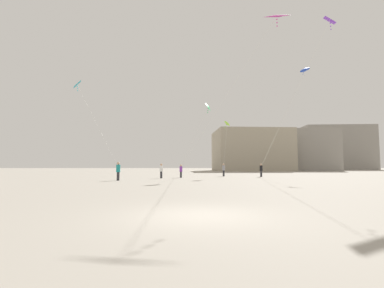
{
  "coord_description": "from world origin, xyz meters",
  "views": [
    {
      "loc": [
        -0.29,
        -8.59,
        1.53
      ],
      "look_at": [
        0.0,
        23.37,
        3.99
      ],
      "focal_mm": 26.04,
      "sensor_mm": 36.0,
      "label": 1
    }
  ],
  "objects_px": {
    "person_in_grey": "(224,169)",
    "kite_cobalt_diamond": "(304,70)",
    "person_in_white": "(161,170)",
    "kite_violet_delta": "(327,26)",
    "person_in_purple": "(181,170)",
    "building_left_hall": "(250,151)",
    "kite_emerald_diamond": "(208,107)",
    "kite_cyan_delta": "(77,85)",
    "building_centre_hall": "(312,150)",
    "person_in_teal": "(118,170)",
    "kite_lime_diamond": "(227,124)",
    "kite_magenta_delta": "(273,21)",
    "person_in_black": "(261,170)",
    "building_right_hall": "(335,148)"
  },
  "relations": [
    {
      "from": "building_left_hall",
      "to": "kite_magenta_delta",
      "type": "bearing_deg",
      "value": -100.4
    },
    {
      "from": "person_in_white",
      "to": "person_in_purple",
      "type": "xyz_separation_m",
      "value": [
        2.3,
        1.49,
        -0.06
      ]
    },
    {
      "from": "person_in_teal",
      "to": "person_in_white",
      "type": "height_order",
      "value": "person_in_teal"
    },
    {
      "from": "person_in_teal",
      "to": "person_in_black",
      "type": "relative_size",
      "value": 1.06
    },
    {
      "from": "kite_cyan_delta",
      "to": "building_centre_hall",
      "type": "height_order",
      "value": "building_centre_hall"
    },
    {
      "from": "person_in_grey",
      "to": "kite_violet_delta",
      "type": "xyz_separation_m",
      "value": [
        7.18,
        -15.89,
        12.6
      ]
    },
    {
      "from": "person_in_purple",
      "to": "kite_violet_delta",
      "type": "bearing_deg",
      "value": 178.78
    },
    {
      "from": "person_in_grey",
      "to": "kite_lime_diamond",
      "type": "bearing_deg",
      "value": -74.29
    },
    {
      "from": "kite_magenta_delta",
      "to": "kite_cyan_delta",
      "type": "bearing_deg",
      "value": 155.27
    },
    {
      "from": "person_in_white",
      "to": "kite_cyan_delta",
      "type": "distance_m",
      "value": 13.5
    },
    {
      "from": "building_centre_hall",
      "to": "person_in_black",
      "type": "bearing_deg",
      "value": -121.23
    },
    {
      "from": "kite_magenta_delta",
      "to": "kite_cobalt_diamond",
      "type": "relative_size",
      "value": 0.98
    },
    {
      "from": "building_centre_hall",
      "to": "building_right_hall",
      "type": "xyz_separation_m",
      "value": [
        18.0,
        21.24,
        2.0
      ]
    },
    {
      "from": "kite_magenta_delta",
      "to": "building_right_hall",
      "type": "relative_size",
      "value": 0.57
    },
    {
      "from": "kite_cyan_delta",
      "to": "building_centre_hall",
      "type": "xyz_separation_m",
      "value": [
        47.87,
        48.9,
        -4.64
      ]
    },
    {
      "from": "person_in_grey",
      "to": "kite_cobalt_diamond",
      "type": "relative_size",
      "value": 0.13
    },
    {
      "from": "person_in_grey",
      "to": "kite_emerald_diamond",
      "type": "height_order",
      "value": "kite_emerald_diamond"
    },
    {
      "from": "kite_magenta_delta",
      "to": "kite_lime_diamond",
      "type": "bearing_deg",
      "value": 96.94
    },
    {
      "from": "person_in_white",
      "to": "person_in_grey",
      "type": "bearing_deg",
      "value": -146.83
    },
    {
      "from": "person_in_purple",
      "to": "kite_emerald_diamond",
      "type": "height_order",
      "value": "kite_emerald_diamond"
    },
    {
      "from": "person_in_teal",
      "to": "kite_cobalt_diamond",
      "type": "xyz_separation_m",
      "value": [
        23.29,
        9.55,
        13.85
      ]
    },
    {
      "from": "kite_emerald_diamond",
      "to": "kite_cyan_delta",
      "type": "xyz_separation_m",
      "value": [
        -14.76,
        -1.22,
        2.18
      ]
    },
    {
      "from": "person_in_grey",
      "to": "kite_cyan_delta",
      "type": "distance_m",
      "value": 21.5
    },
    {
      "from": "building_centre_hall",
      "to": "kite_emerald_diamond",
      "type": "bearing_deg",
      "value": -124.78
    },
    {
      "from": "person_in_purple",
      "to": "kite_lime_diamond",
      "type": "distance_m",
      "value": 8.86
    },
    {
      "from": "kite_magenta_delta",
      "to": "building_left_hall",
      "type": "relative_size",
      "value": 0.67
    },
    {
      "from": "person_in_black",
      "to": "kite_emerald_diamond",
      "type": "distance_m",
      "value": 11.66
    },
    {
      "from": "kite_emerald_diamond",
      "to": "kite_cobalt_diamond",
      "type": "distance_m",
      "value": 16.49
    },
    {
      "from": "kite_cyan_delta",
      "to": "kite_emerald_diamond",
      "type": "bearing_deg",
      "value": 4.73
    },
    {
      "from": "person_in_teal",
      "to": "person_in_white",
      "type": "relative_size",
      "value": 1.06
    },
    {
      "from": "person_in_grey",
      "to": "building_left_hall",
      "type": "distance_m",
      "value": 41.86
    },
    {
      "from": "kite_lime_diamond",
      "to": "kite_emerald_diamond",
      "type": "xyz_separation_m",
      "value": [
        -2.84,
        -4.71,
        1.24
      ]
    },
    {
      "from": "building_right_hall",
      "to": "building_centre_hall",
      "type": "bearing_deg",
      "value": -130.28
    },
    {
      "from": "person_in_black",
      "to": "building_left_hall",
      "type": "relative_size",
      "value": 0.09
    },
    {
      "from": "person_in_teal",
      "to": "building_centre_hall",
      "type": "xyz_separation_m",
      "value": [
        42.5,
        51.29,
        4.82
      ]
    },
    {
      "from": "person_in_grey",
      "to": "kite_emerald_diamond",
      "type": "bearing_deg",
      "value": -99.75
    },
    {
      "from": "kite_violet_delta",
      "to": "kite_cobalt_diamond",
      "type": "xyz_separation_m",
      "value": [
        4.12,
        14.66,
        1.29
      ]
    },
    {
      "from": "kite_cyan_delta",
      "to": "kite_cobalt_diamond",
      "type": "height_order",
      "value": "kite_cobalt_diamond"
    },
    {
      "from": "kite_violet_delta",
      "to": "building_centre_hall",
      "type": "relative_size",
      "value": 1.18
    },
    {
      "from": "person_in_purple",
      "to": "kite_magenta_delta",
      "type": "distance_m",
      "value": 19.57
    },
    {
      "from": "person_in_purple",
      "to": "building_right_hall",
      "type": "bearing_deg",
      "value": -89.13
    },
    {
      "from": "person_in_black",
      "to": "kite_violet_delta",
      "type": "relative_size",
      "value": 0.12
    },
    {
      "from": "kite_lime_diamond",
      "to": "kite_cobalt_diamond",
      "type": "height_order",
      "value": "kite_cobalt_diamond"
    },
    {
      "from": "kite_lime_diamond",
      "to": "kite_cyan_delta",
      "type": "relative_size",
      "value": 0.63
    },
    {
      "from": "kite_violet_delta",
      "to": "kite_magenta_delta",
      "type": "height_order",
      "value": "kite_violet_delta"
    },
    {
      "from": "kite_violet_delta",
      "to": "building_centre_hall",
      "type": "distance_m",
      "value": 61.52
    },
    {
      "from": "kite_magenta_delta",
      "to": "kite_cyan_delta",
      "type": "xyz_separation_m",
      "value": [
        -19.41,
        8.94,
        -2.75
      ]
    },
    {
      "from": "person_in_grey",
      "to": "person_in_white",
      "type": "xyz_separation_m",
      "value": [
        -8.14,
        -5.85,
        -0.02
      ]
    },
    {
      "from": "building_centre_hall",
      "to": "building_right_hall",
      "type": "distance_m",
      "value": 27.91
    },
    {
      "from": "person_in_purple",
      "to": "kite_lime_diamond",
      "type": "height_order",
      "value": "kite_lime_diamond"
    }
  ]
}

